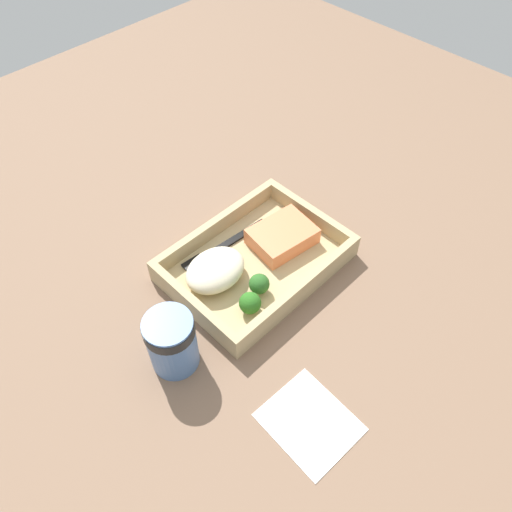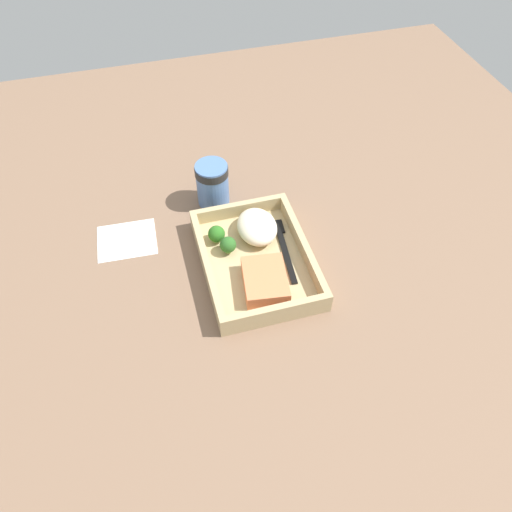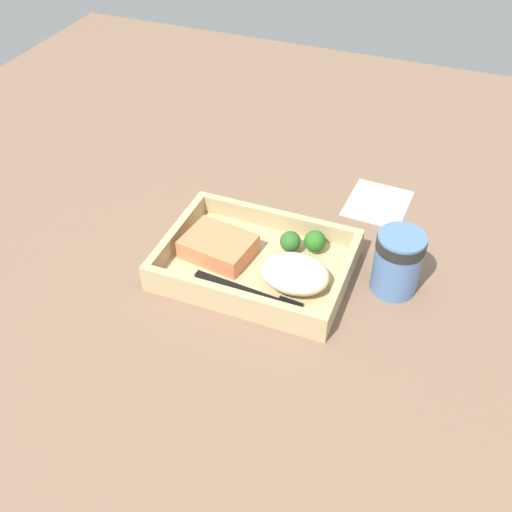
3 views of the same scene
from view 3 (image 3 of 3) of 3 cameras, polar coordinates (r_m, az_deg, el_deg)
name	(u,v)px [view 3 (image 3 of 3)]	position (r cm, az deg, el deg)	size (l,w,h in cm)	color
ground_plane	(256,275)	(86.90, 0.00, -1.83)	(160.00, 160.00, 2.00)	brown
takeout_tray	(256,267)	(85.81, 0.00, -1.05)	(26.40, 19.18, 1.20)	tan
tray_rim	(256,256)	(84.42, 0.00, -0.01)	(26.40, 19.18, 2.95)	tan
salmon_fillet	(220,244)	(86.54, -3.48, 1.11)	(9.63, 7.36, 2.91)	#E47B4D
mashed_potatoes	(295,274)	(81.09, 3.75, -1.70)	(9.53, 7.43, 4.08)	beige
broccoli_floret_1	(290,242)	(86.32, 3.29, 1.36)	(3.04, 3.04, 3.46)	#8AAE5A
broccoli_floret_2	(315,241)	(86.72, 5.62, 1.39)	(3.18, 3.18, 3.48)	#87AC5A
fork	(254,294)	(80.76, -0.20, -3.61)	(15.88, 3.01, 0.44)	black
paper_cup	(398,260)	(82.39, 13.37, -0.34)	(6.60, 6.60, 9.21)	#4F74AC
receipt_slip	(378,203)	(100.50, 11.52, 4.96)	(9.53, 11.08, 0.24)	white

